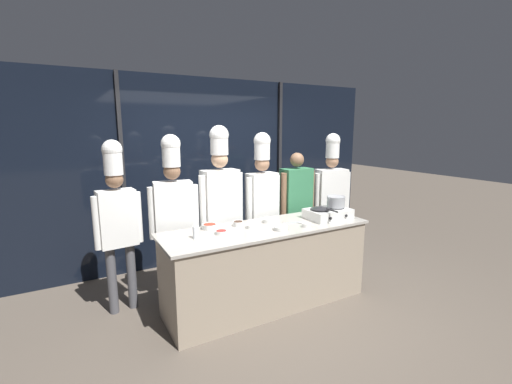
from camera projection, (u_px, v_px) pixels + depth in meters
The scene contains 21 objects.
ground_plane at pixel (267, 303), 3.94m from camera, with size 24.00×24.00×0.00m, color brown.
window_wall_back at pixel (209, 171), 5.13m from camera, with size 5.77×0.09×2.70m.
demo_counter at pixel (267, 266), 3.85m from camera, with size 2.35×0.74×0.91m.
portable_stove at pixel (328, 213), 4.12m from camera, with size 0.52×0.37×0.13m.
frying_pan at pixel (321, 208), 4.04m from camera, with size 0.24×0.41×0.04m.
stock_pot at pixel (336, 201), 4.15m from camera, with size 0.25×0.22×0.13m.
squeeze_bottle_clear at pixel (195, 231), 3.36m from camera, with size 0.05×0.05×0.16m.
prep_bowl_soy_glaze at pixel (238, 223), 3.80m from camera, with size 0.12×0.12×0.05m.
prep_bowl_bean_sprouts at pixel (281, 228), 3.65m from camera, with size 0.16×0.16×0.04m.
prep_bowl_chili_flakes at pixel (210, 226), 3.69m from camera, with size 0.17×0.17×0.06m.
prep_bowl_garlic at pixel (269, 220), 3.94m from camera, with size 0.14×0.14×0.05m.
prep_bowl_bell_pepper at pixel (221, 232), 3.52m from camera, with size 0.13×0.13×0.04m.
prep_bowl_shrimp at pixel (251, 226), 3.72m from camera, with size 0.11×0.11×0.04m.
prep_bowl_chicken at pixel (307, 225), 3.76m from camera, with size 0.11×0.11×0.05m.
serving_spoon_slotted at pixel (298, 222), 3.92m from camera, with size 0.25×0.13×0.02m.
chef_head at pixel (117, 214), 3.60m from camera, with size 0.49×0.24×1.87m.
chef_sous at pixel (174, 208), 3.82m from camera, with size 0.54×0.28×1.92m.
chef_line at pixel (220, 196), 4.08m from camera, with size 0.57×0.25×2.02m.
chef_pastry at pixel (262, 195), 4.39m from camera, with size 0.51×0.24×1.93m.
person_guest at pixel (296, 200), 4.71m from camera, with size 0.56×0.23×1.66m.
chef_apprentice at pixel (331, 190), 5.04m from camera, with size 0.58×0.31×1.91m.
Camera 1 is at (-1.89, -3.11, 1.99)m, focal length 24.00 mm.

